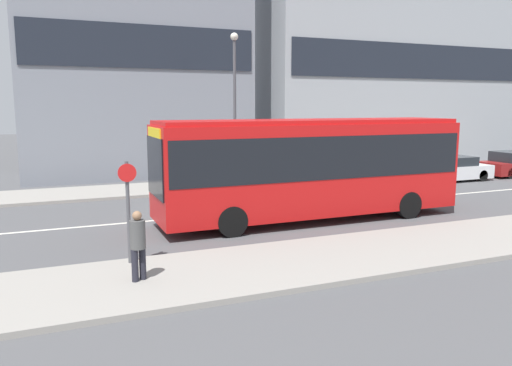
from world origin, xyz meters
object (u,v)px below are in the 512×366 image
object	(u,v)px
bus_stop_sign	(128,204)
street_lamp	(235,95)
parked_car_0	(453,169)
city_bus	(311,163)
pedestrian_near_stop	(138,242)

from	to	relation	value
bus_stop_sign	street_lamp	xyz separation A→B (m)	(6.43, 10.03, 2.86)
parked_car_0	city_bus	bearing A→B (deg)	-155.67
city_bus	pedestrian_near_stop	size ratio (longest dim) A/B	6.86
city_bus	street_lamp	distance (m)	7.46
city_bus	parked_car_0	bearing A→B (deg)	20.22
city_bus	street_lamp	xyz separation A→B (m)	(-0.21, 7.04, 2.46)
bus_stop_sign	street_lamp	world-z (taller)	street_lamp
pedestrian_near_stop	bus_stop_sign	xyz separation A→B (m)	(0.00, 1.34, 0.59)
parked_car_0	bus_stop_sign	world-z (taller)	bus_stop_sign
parked_car_0	bus_stop_sign	xyz separation A→B (m)	(-18.13, -8.18, 0.99)
city_bus	bus_stop_sign	xyz separation A→B (m)	(-6.64, -2.99, -0.40)
pedestrian_near_stop	bus_stop_sign	size ratio (longest dim) A/B	0.62
pedestrian_near_stop	street_lamp	xyz separation A→B (m)	(6.44, 11.37, 3.45)
city_bus	street_lamp	size ratio (longest dim) A/B	1.51
city_bus	pedestrian_near_stop	distance (m)	8.00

